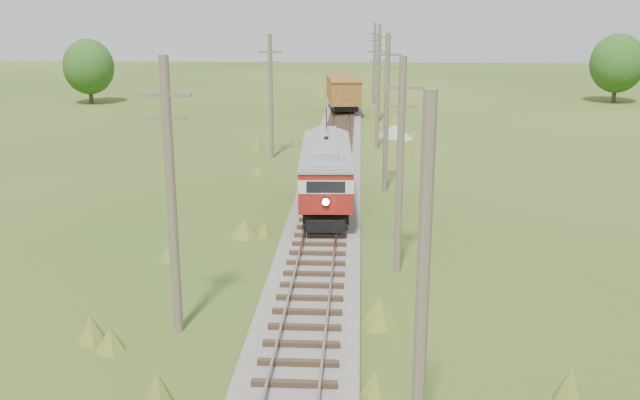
{
  "coord_description": "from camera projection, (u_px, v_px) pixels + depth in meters",
  "views": [
    {
      "loc": [
        1.69,
        -9.37,
        10.39
      ],
      "look_at": [
        0.0,
        20.82,
        2.16
      ],
      "focal_mm": 40.0,
      "sensor_mm": 36.0,
      "label": 1
    }
  ],
  "objects": [
    {
      "name": "railbed_main",
      "position": [
        332.0,
        175.0,
        44.55
      ],
      "size": [
        3.6,
        96.0,
        0.57
      ],
      "color": "#605B54",
      "rests_on": "ground"
    },
    {
      "name": "streetcar",
      "position": [
        326.0,
        167.0,
        36.8
      ],
      "size": [
        3.0,
        10.97,
        4.97
      ],
      "rotation": [
        0.0,
        0.0,
        0.04
      ],
      "color": "black",
      "rests_on": "ground"
    },
    {
      "name": "gondola",
      "position": [
        343.0,
        91.0,
        71.36
      ],
      "size": [
        3.81,
        9.26,
        2.99
      ],
      "rotation": [
        0.0,
        0.0,
        0.1
      ],
      "color": "black",
      "rests_on": "ground"
    },
    {
      "name": "gravel_pile",
      "position": [
        396.0,
        131.0,
        58.44
      ],
      "size": [
        2.92,
        3.1,
        1.06
      ],
      "color": "gray",
      "rests_on": "ground"
    },
    {
      "name": "utility_pole_r_1",
      "position": [
        422.0,
        294.0,
        15.34
      ],
      "size": [
        0.3,
        0.3,
        8.8
      ],
      "color": "brown",
      "rests_on": "ground"
    },
    {
      "name": "utility_pole_r_2",
      "position": [
        400.0,
        164.0,
        27.85
      ],
      "size": [
        1.6,
        0.3,
        8.6
      ],
      "color": "brown",
      "rests_on": "ground"
    },
    {
      "name": "utility_pole_r_3",
      "position": [
        386.0,
        112.0,
        40.32
      ],
      "size": [
        1.6,
        0.3,
        9.0
      ],
      "color": "brown",
      "rests_on": "ground"
    },
    {
      "name": "utility_pole_r_4",
      "position": [
        378.0,
        91.0,
        52.94
      ],
      "size": [
        1.6,
        0.3,
        8.4
      ],
      "color": "brown",
      "rests_on": "ground"
    },
    {
      "name": "utility_pole_r_5",
      "position": [
        379.0,
        72.0,
        65.37
      ],
      "size": [
        1.6,
        0.3,
        8.9
      ],
      "color": "brown",
      "rests_on": "ground"
    },
    {
      "name": "utility_pole_r_6",
      "position": [
        374.0,
        62.0,
        77.93
      ],
      "size": [
        1.6,
        0.3,
        8.7
      ],
      "color": "brown",
      "rests_on": "ground"
    },
    {
      "name": "utility_pole_l_a",
      "position": [
        171.0,
        196.0,
        22.42
      ],
      "size": [
        1.6,
        0.3,
        9.0
      ],
      "color": "brown",
      "rests_on": "ground"
    },
    {
      "name": "utility_pole_l_b",
      "position": [
        271.0,
        95.0,
        49.46
      ],
      "size": [
        1.6,
        0.3,
        8.6
      ],
      "color": "brown",
      "rests_on": "ground"
    },
    {
      "name": "tree_mid_a",
      "position": [
        89.0,
        67.0,
        77.81
      ],
      "size": [
        5.46,
        5.46,
        7.03
      ],
      "color": "#38281C",
      "rests_on": "ground"
    },
    {
      "name": "tree_mid_b",
      "position": [
        617.0,
        63.0,
        78.45
      ],
      "size": [
        5.88,
        5.88,
        7.57
      ],
      "color": "#38281C",
      "rests_on": "ground"
    }
  ]
}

